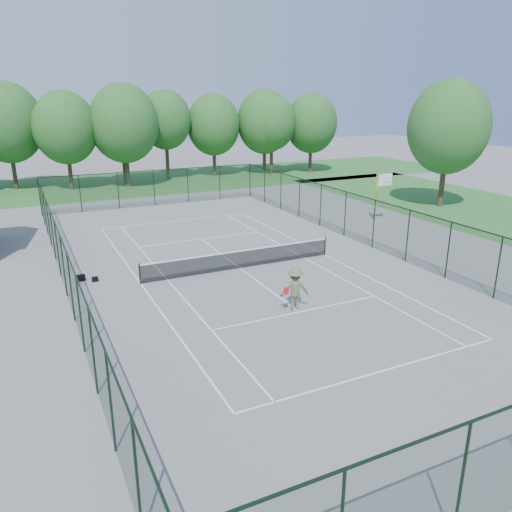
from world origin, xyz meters
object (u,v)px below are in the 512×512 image
at_px(tennis_net, 240,258).
at_px(tennis_player, 295,289).
at_px(basketball_goal, 381,187).
at_px(sports_bag_a, 81,278).

xyz_separation_m(tennis_net, tennis_player, (-0.03, -6.01, 0.39)).
height_order(basketball_goal, tennis_player, basketball_goal).
bearing_deg(basketball_goal, tennis_player, -140.72).
xyz_separation_m(sports_bag_a, tennis_player, (8.10, -7.80, 0.80)).
bearing_deg(tennis_player, sports_bag_a, 136.08).
distance_m(basketball_goal, tennis_player, 17.83).
bearing_deg(sports_bag_a, tennis_net, -18.07).
relative_size(sports_bag_a, tennis_player, 0.21).
relative_size(tennis_net, sports_bag_a, 27.43).
distance_m(tennis_net, tennis_player, 6.02).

